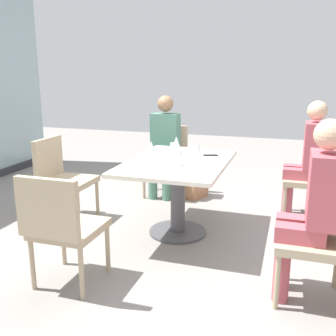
{
  "coord_description": "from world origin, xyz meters",
  "views": [
    {
      "loc": [
        -3.42,
        -1.0,
        1.54
      ],
      "look_at": [
        0.0,
        0.1,
        0.65
      ],
      "focal_mm": 41.5,
      "sensor_mm": 36.0,
      "label": 1
    }
  ],
  "objects_px": {
    "dining_table_main": "(178,178)",
    "handbag_1": "(196,187)",
    "wine_glass_2": "(176,142)",
    "cell_phone_on_table": "(211,155)",
    "chair_front_left": "(328,234)",
    "chair_far_right": "(167,156)",
    "chair_front_right": "(317,174)",
    "wine_glass_0": "(179,151)",
    "person_far_right": "(164,141)",
    "wine_glass_1": "(151,146)",
    "coffee_cup": "(174,147)",
    "chair_far_left": "(62,224)",
    "chair_near_window": "(62,174)",
    "wine_glass_3": "(197,147)",
    "wine_glass_4": "(193,145)",
    "person_front_left": "(313,203)",
    "person_front_right": "(307,155)"
  },
  "relations": [
    {
      "from": "chair_front_right",
      "to": "wine_glass_0",
      "type": "height_order",
      "value": "wine_glass_0"
    },
    {
      "from": "wine_glass_2",
      "to": "coffee_cup",
      "type": "distance_m",
      "value": 0.18
    },
    {
      "from": "chair_front_left",
      "to": "chair_far_left",
      "type": "relative_size",
      "value": 1.0
    },
    {
      "from": "chair_near_window",
      "to": "handbag_1",
      "type": "bearing_deg",
      "value": -46.34
    },
    {
      "from": "cell_phone_on_table",
      "to": "chair_front_left",
      "type": "bearing_deg",
      "value": -155.47
    },
    {
      "from": "dining_table_main",
      "to": "chair_far_left",
      "type": "relative_size",
      "value": 1.54
    },
    {
      "from": "chair_front_left",
      "to": "wine_glass_2",
      "type": "xyz_separation_m",
      "value": [
        1.06,
        1.37,
        0.37
      ]
    },
    {
      "from": "chair_near_window",
      "to": "wine_glass_4",
      "type": "xyz_separation_m",
      "value": [
        0.12,
        -1.39,
        0.37
      ]
    },
    {
      "from": "chair_front_right",
      "to": "chair_far_right",
      "type": "distance_m",
      "value": 1.83
    },
    {
      "from": "chair_far_right",
      "to": "cell_phone_on_table",
      "type": "distance_m",
      "value": 1.19
    },
    {
      "from": "wine_glass_3",
      "to": "dining_table_main",
      "type": "bearing_deg",
      "value": 102.21
    },
    {
      "from": "chair_far_right",
      "to": "wine_glass_0",
      "type": "height_order",
      "value": "wine_glass_0"
    },
    {
      "from": "person_front_right",
      "to": "wine_glass_2",
      "type": "relative_size",
      "value": 6.81
    },
    {
      "from": "wine_glass_0",
      "to": "wine_glass_2",
      "type": "height_order",
      "value": "same"
    },
    {
      "from": "chair_far_right",
      "to": "chair_near_window",
      "type": "distance_m",
      "value": 1.43
    },
    {
      "from": "chair_front_right",
      "to": "chair_front_left",
      "type": "xyz_separation_m",
      "value": [
        -1.61,
        0.0,
        0.0
      ]
    },
    {
      "from": "dining_table_main",
      "to": "handbag_1",
      "type": "relative_size",
      "value": 4.47
    },
    {
      "from": "wine_glass_1",
      "to": "coffee_cup",
      "type": "xyz_separation_m",
      "value": [
        0.46,
        -0.08,
        -0.09
      ]
    },
    {
      "from": "chair_front_right",
      "to": "wine_glass_3",
      "type": "distance_m",
      "value": 1.4
    },
    {
      "from": "chair_far_right",
      "to": "wine_glass_0",
      "type": "relative_size",
      "value": 4.7
    },
    {
      "from": "wine_glass_1",
      "to": "wine_glass_2",
      "type": "distance_m",
      "value": 0.35
    },
    {
      "from": "person_front_left",
      "to": "wine_glass_2",
      "type": "distance_m",
      "value": 1.66
    },
    {
      "from": "handbag_1",
      "to": "chair_far_left",
      "type": "bearing_deg",
      "value": -165.49
    },
    {
      "from": "chair_front_right",
      "to": "wine_glass_0",
      "type": "distance_m",
      "value": 1.61
    },
    {
      "from": "chair_far_left",
      "to": "wine_glass_1",
      "type": "height_order",
      "value": "wine_glass_1"
    },
    {
      "from": "coffee_cup",
      "to": "cell_phone_on_table",
      "type": "relative_size",
      "value": 0.62
    },
    {
      "from": "person_front_left",
      "to": "wine_glass_4",
      "type": "distance_m",
      "value": 1.42
    },
    {
      "from": "wine_glass_0",
      "to": "coffee_cup",
      "type": "distance_m",
      "value": 0.62
    },
    {
      "from": "chair_far_left",
      "to": "wine_glass_2",
      "type": "xyz_separation_m",
      "value": [
        1.45,
        -0.41,
        0.37
      ]
    },
    {
      "from": "dining_table_main",
      "to": "chair_far_left",
      "type": "xyz_separation_m",
      "value": [
        -1.2,
        0.51,
        -0.06
      ]
    },
    {
      "from": "cell_phone_on_table",
      "to": "dining_table_main",
      "type": "bearing_deg",
      "value": 123.19
    },
    {
      "from": "person_far_right",
      "to": "cell_phone_on_table",
      "type": "xyz_separation_m",
      "value": [
        -0.78,
        -0.75,
        0.03
      ]
    },
    {
      "from": "chair_front_right",
      "to": "wine_glass_2",
      "type": "bearing_deg",
      "value": 111.95
    },
    {
      "from": "wine_glass_2",
      "to": "dining_table_main",
      "type": "bearing_deg",
      "value": -159.79
    },
    {
      "from": "chair_front_left",
      "to": "chair_near_window",
      "type": "height_order",
      "value": "same"
    },
    {
      "from": "chair_far_left",
      "to": "person_front_right",
      "type": "bearing_deg",
      "value": -39.88
    },
    {
      "from": "chair_far_right",
      "to": "person_far_right",
      "type": "bearing_deg",
      "value": -180.0
    },
    {
      "from": "person_front_left",
      "to": "dining_table_main",
      "type": "bearing_deg",
      "value": 55.41
    },
    {
      "from": "wine_glass_4",
      "to": "wine_glass_2",
      "type": "bearing_deg",
      "value": 56.89
    },
    {
      "from": "person_front_left",
      "to": "coffee_cup",
      "type": "height_order",
      "value": "person_front_left"
    },
    {
      "from": "chair_far_left",
      "to": "coffee_cup",
      "type": "relative_size",
      "value": 9.67
    },
    {
      "from": "person_front_right",
      "to": "wine_glass_0",
      "type": "xyz_separation_m",
      "value": [
        -0.99,
        1.11,
        0.16
      ]
    },
    {
      "from": "cell_phone_on_table",
      "to": "chair_far_left",
      "type": "bearing_deg",
      "value": 135.22
    },
    {
      "from": "wine_glass_4",
      "to": "coffee_cup",
      "type": "relative_size",
      "value": 2.06
    },
    {
      "from": "chair_front_left",
      "to": "wine_glass_4",
      "type": "distance_m",
      "value": 1.54
    },
    {
      "from": "chair_far_right",
      "to": "person_far_right",
      "type": "distance_m",
      "value": 0.23
    },
    {
      "from": "cell_phone_on_table",
      "to": "handbag_1",
      "type": "height_order",
      "value": "cell_phone_on_table"
    },
    {
      "from": "coffee_cup",
      "to": "handbag_1",
      "type": "height_order",
      "value": "coffee_cup"
    },
    {
      "from": "chair_near_window",
      "to": "person_far_right",
      "type": "distance_m",
      "value": 1.35
    },
    {
      "from": "chair_front_left",
      "to": "chair_far_right",
      "type": "bearing_deg",
      "value": 41.67
    }
  ]
}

